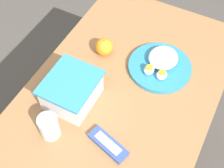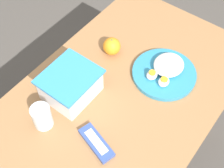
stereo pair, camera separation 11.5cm
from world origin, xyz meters
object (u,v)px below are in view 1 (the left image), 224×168
at_px(food_container, 72,92).
at_px(orange_fruit, 104,47).
at_px(candy_bar, 108,144).
at_px(drinking_glass, 49,127).
at_px(rice_plate, 160,64).

relative_size(food_container, orange_fruit, 2.71).
distance_m(food_container, orange_fruit, 0.25).
relative_size(candy_bar, drinking_glass, 1.67).
bearing_deg(orange_fruit, rice_plate, -81.82).
height_order(food_container, drinking_glass, food_container).
relative_size(rice_plate, candy_bar, 1.62).
relative_size(orange_fruit, drinking_glass, 0.79).
height_order(candy_bar, drinking_glass, drinking_glass).
xyz_separation_m(orange_fruit, candy_bar, (-0.36, -0.21, -0.03)).
xyz_separation_m(rice_plate, drinking_glass, (-0.44, 0.22, 0.03)).
distance_m(food_container, rice_plate, 0.37).
bearing_deg(rice_plate, food_container, 141.74).
bearing_deg(candy_bar, drinking_glass, 104.14).
distance_m(candy_bar, drinking_glass, 0.20).
bearing_deg(orange_fruit, candy_bar, -149.79).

